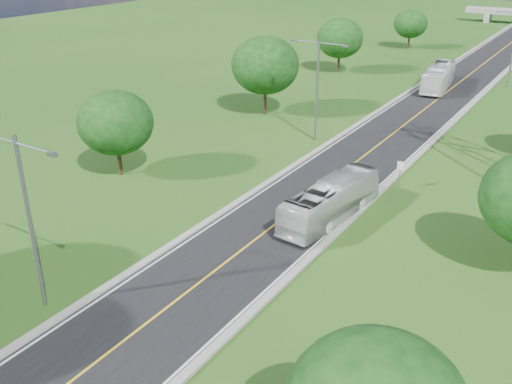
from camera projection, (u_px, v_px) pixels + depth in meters
ground at (421, 113)px, 65.83m from camera, size 260.00×260.00×0.00m
road at (436, 101)px, 70.42m from camera, size 8.00×150.00×0.06m
curb_left at (403, 95)px, 72.47m from camera, size 0.50×150.00×0.22m
curb_right at (471, 105)px, 68.31m from camera, size 0.50×150.00×0.22m
speed_limit_sign at (400, 170)px, 45.74m from camera, size 0.55×0.09×2.40m
streetlight_near_left at (28, 210)px, 29.49m from camera, size 5.90×0.25×10.00m
streetlight_mid_left at (317, 81)px, 54.79m from camera, size 5.90×0.25×10.00m
tree_lb at (116, 123)px, 47.19m from camera, size 6.30×6.30×7.33m
tree_lc at (265, 65)px, 63.18m from camera, size 7.56×7.56×8.79m
tree_ld at (340, 38)px, 82.82m from camera, size 6.72×6.72×7.82m
tree_le at (411, 24)px, 100.26m from camera, size 5.88×5.88×6.84m
bus_outbound at (331, 201)px, 40.75m from camera, size 3.41×10.58×2.90m
bus_inbound at (438, 77)px, 75.09m from camera, size 3.99×11.58×3.16m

